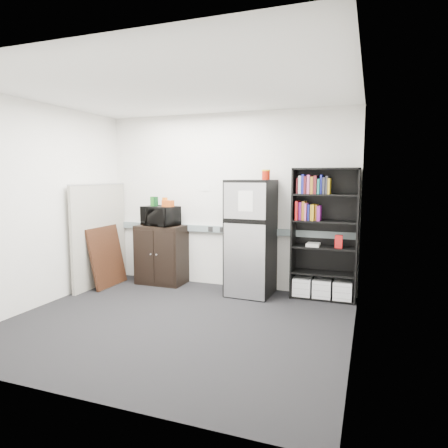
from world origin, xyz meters
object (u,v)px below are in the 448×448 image
cubicle_partition (100,235)px  refrigerator (251,238)px  microwave (160,216)px  cabinet (162,254)px  bookshelf (324,235)px

cubicle_partition → refrigerator: refrigerator is taller
microwave → cubicle_partition: bearing=-141.3°
cabinet → refrigerator: size_ratio=0.56×
bookshelf → cabinet: bookshelf is taller
cabinet → refrigerator: (1.53, -0.08, 0.37)m
cabinet → refrigerator: 1.57m
cubicle_partition → refrigerator: bearing=8.1°
bookshelf → microwave: size_ratio=3.32×
cubicle_partition → microwave: (0.87, 0.40, 0.29)m
microwave → refrigerator: 1.55m
cubicle_partition → microwave: 1.00m
bookshelf → refrigerator: bookshelf is taller
cabinet → microwave: bearing=-90.0°
cabinet → microwave: 0.63m
bookshelf → cabinet: size_ratio=1.95×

